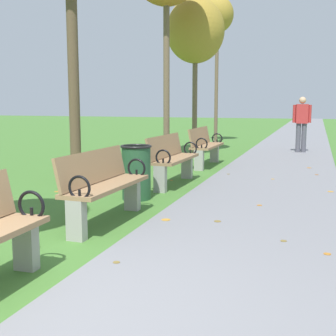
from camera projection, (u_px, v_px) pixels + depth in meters
name	position (u px, v px, depth m)	size (l,w,h in m)	color
ground_plane	(9.00, 320.00, 3.12)	(80.00, 80.00, 0.00)	#42722D
paved_walkway	(298.00, 136.00, 19.67)	(2.41, 44.00, 0.02)	slate
park_bench_2	(104.00, 185.00, 5.56)	(0.51, 1.61, 0.90)	#93704C
park_bench_3	(172.00, 158.00, 8.17)	(0.52, 1.61, 0.90)	#93704C
park_bench_4	(205.00, 145.00, 10.57)	(0.49, 1.61, 0.90)	#93704C
tree_4	(195.00, 32.00, 12.77)	(1.65, 1.65, 4.39)	brown
tree_5	(217.00, 17.00, 15.74)	(1.12, 1.12, 5.12)	brown
pedestrian_walking	(302.00, 121.00, 13.25)	(0.53, 0.25, 1.62)	#4C4C56
trash_bin	(136.00, 172.00, 6.96)	(0.48, 0.48, 0.84)	#234C2D
scattered_leaves	(211.00, 198.00, 7.01)	(4.50, 9.18, 0.02)	#AD6B23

